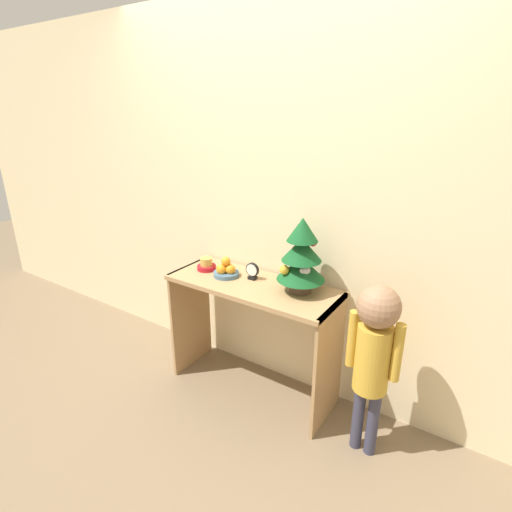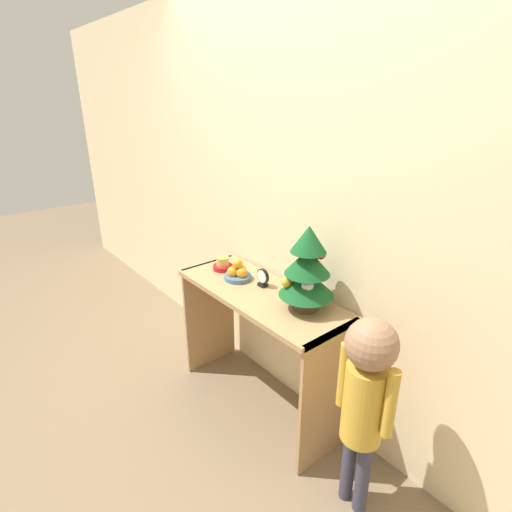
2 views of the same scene
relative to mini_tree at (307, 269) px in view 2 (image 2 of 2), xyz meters
The scene contains 8 objects.
ground_plane 1.11m from the mini_tree, 137.69° to the right, with size 12.00×12.00×0.00m, color #7A664C.
back_wall 0.43m from the mini_tree, 146.60° to the left, with size 7.00×0.05×2.50m, color beige.
console_table 0.53m from the mini_tree, 168.76° to the right, with size 1.12×0.44×0.80m.
mini_tree is the anchor object (origin of this frame).
fruit_bowl 0.55m from the mini_tree, behind, with size 0.17×0.17×0.13m.
singing_bowl 0.72m from the mini_tree, behind, with size 0.13×0.13×0.09m.
desk_clock 0.38m from the mini_tree, behind, with size 0.09×0.04×0.11m.
child_figure 0.64m from the mini_tree, 16.90° to the right, with size 0.29×0.22×1.02m.
Camera 2 is at (1.58, -1.11, 1.85)m, focal length 28.00 mm.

